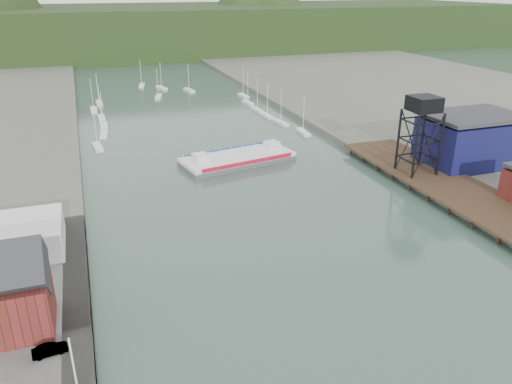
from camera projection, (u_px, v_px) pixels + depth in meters
east_pier at (465, 194)px, 94.98m from camera, size 14.00×70.00×2.45m
lift_tower at (423, 109)px, 100.35m from camera, size 6.50×6.50×16.00m
blue_shed at (470, 140)px, 109.99m from camera, size 20.50×14.50×11.30m
marina_sailboats at (179, 109)px, 165.67m from camera, size 57.71×92.65×0.90m
distant_hills at (119, 34)px, 302.27m from camera, size 500.00×120.00×80.00m
chain_ferry at (238, 158)px, 116.67m from camera, size 27.61×15.21×3.76m
car_west_b at (50, 350)px, 54.23m from camera, size 3.85×1.78×1.22m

